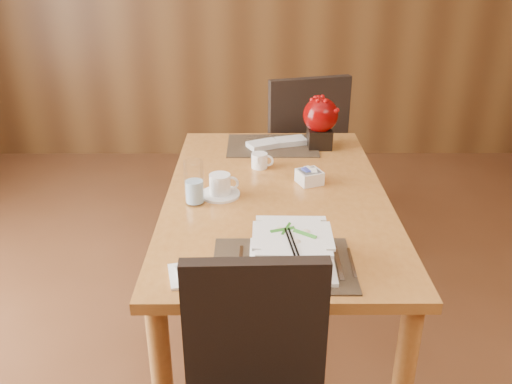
{
  "coord_description": "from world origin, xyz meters",
  "views": [
    {
      "loc": [
        -0.09,
        -1.42,
        1.7
      ],
      "look_at": [
        -0.09,
        0.35,
        0.87
      ],
      "focal_mm": 38.0,
      "sensor_mm": 36.0,
      "label": 1
    }
  ],
  "objects_px": {
    "water_glass": "(194,183)",
    "dining_table": "(276,213)",
    "coffee_cup": "(220,187)",
    "far_chair": "(300,149)",
    "berry_decor": "(320,120)",
    "bread_plate": "(192,274)",
    "soup_setting": "(292,249)",
    "sugar_caddy": "(309,177)",
    "creamer_jug": "(259,161)"
  },
  "relations": [
    {
      "from": "coffee_cup",
      "to": "creamer_jug",
      "type": "relative_size",
      "value": 1.71
    },
    {
      "from": "coffee_cup",
      "to": "bread_plate",
      "type": "height_order",
      "value": "coffee_cup"
    },
    {
      "from": "soup_setting",
      "to": "bread_plate",
      "type": "distance_m",
      "value": 0.32
    },
    {
      "from": "bread_plate",
      "to": "berry_decor",
      "type": "bearing_deg",
      "value": 65.43
    },
    {
      "from": "coffee_cup",
      "to": "creamer_jug",
      "type": "bearing_deg",
      "value": 61.22
    },
    {
      "from": "far_chair",
      "to": "dining_table",
      "type": "bearing_deg",
      "value": 63.9
    },
    {
      "from": "coffee_cup",
      "to": "creamer_jug",
      "type": "height_order",
      "value": "coffee_cup"
    },
    {
      "from": "dining_table",
      "to": "berry_decor",
      "type": "relative_size",
      "value": 5.87
    },
    {
      "from": "soup_setting",
      "to": "bread_plate",
      "type": "relative_size",
      "value": 2.0
    },
    {
      "from": "coffee_cup",
      "to": "bread_plate",
      "type": "xyz_separation_m",
      "value": [
        -0.06,
        -0.58,
        -0.03
      ]
    },
    {
      "from": "coffee_cup",
      "to": "sugar_caddy",
      "type": "relative_size",
      "value": 1.71
    },
    {
      "from": "creamer_jug",
      "to": "berry_decor",
      "type": "xyz_separation_m",
      "value": [
        0.3,
        0.26,
        0.11
      ]
    },
    {
      "from": "creamer_jug",
      "to": "sugar_caddy",
      "type": "height_order",
      "value": "creamer_jug"
    },
    {
      "from": "dining_table",
      "to": "coffee_cup",
      "type": "height_order",
      "value": "coffee_cup"
    },
    {
      "from": "creamer_jug",
      "to": "soup_setting",
      "type": "bearing_deg",
      "value": -69.8
    },
    {
      "from": "coffee_cup",
      "to": "far_chair",
      "type": "relative_size",
      "value": 0.16
    },
    {
      "from": "berry_decor",
      "to": "bread_plate",
      "type": "bearing_deg",
      "value": -114.57
    },
    {
      "from": "dining_table",
      "to": "sugar_caddy",
      "type": "bearing_deg",
      "value": 33.48
    },
    {
      "from": "coffee_cup",
      "to": "berry_decor",
      "type": "relative_size",
      "value": 0.63
    },
    {
      "from": "dining_table",
      "to": "water_glass",
      "type": "bearing_deg",
      "value": -163.46
    },
    {
      "from": "soup_setting",
      "to": "coffee_cup",
      "type": "bearing_deg",
      "value": 117.77
    },
    {
      "from": "soup_setting",
      "to": "dining_table",
      "type": "bearing_deg",
      "value": 94.12
    },
    {
      "from": "water_glass",
      "to": "far_chair",
      "type": "distance_m",
      "value": 1.2
    },
    {
      "from": "coffee_cup",
      "to": "water_glass",
      "type": "xyz_separation_m",
      "value": [
        -0.1,
        -0.07,
        0.05
      ]
    },
    {
      "from": "bread_plate",
      "to": "far_chair",
      "type": "height_order",
      "value": "far_chair"
    },
    {
      "from": "water_glass",
      "to": "dining_table",
      "type": "bearing_deg",
      "value": 16.54
    },
    {
      "from": "berry_decor",
      "to": "far_chair",
      "type": "distance_m",
      "value": 0.53
    },
    {
      "from": "water_glass",
      "to": "bread_plate",
      "type": "distance_m",
      "value": 0.52
    },
    {
      "from": "dining_table",
      "to": "sugar_caddy",
      "type": "relative_size",
      "value": 15.8
    },
    {
      "from": "sugar_caddy",
      "to": "creamer_jug",
      "type": "bearing_deg",
      "value": 140.5
    },
    {
      "from": "sugar_caddy",
      "to": "dining_table",
      "type": "bearing_deg",
      "value": -146.52
    },
    {
      "from": "berry_decor",
      "to": "water_glass",
      "type": "bearing_deg",
      "value": -131.67
    },
    {
      "from": "soup_setting",
      "to": "water_glass",
      "type": "relative_size",
      "value": 1.55
    },
    {
      "from": "water_glass",
      "to": "berry_decor",
      "type": "height_order",
      "value": "berry_decor"
    },
    {
      "from": "water_glass",
      "to": "berry_decor",
      "type": "distance_m",
      "value": 0.84
    },
    {
      "from": "sugar_caddy",
      "to": "soup_setting",
      "type": "bearing_deg",
      "value": -100.37
    },
    {
      "from": "dining_table",
      "to": "coffee_cup",
      "type": "relative_size",
      "value": 9.26
    },
    {
      "from": "coffee_cup",
      "to": "soup_setting",
      "type": "bearing_deg",
      "value": -63.39
    },
    {
      "from": "water_glass",
      "to": "far_chair",
      "type": "xyz_separation_m",
      "value": [
        0.5,
        1.06,
        -0.26
      ]
    },
    {
      "from": "coffee_cup",
      "to": "bread_plate",
      "type": "distance_m",
      "value": 0.58
    },
    {
      "from": "sugar_caddy",
      "to": "berry_decor",
      "type": "bearing_deg",
      "value": 78.43
    },
    {
      "from": "dining_table",
      "to": "coffee_cup",
      "type": "distance_m",
      "value": 0.27
    },
    {
      "from": "water_glass",
      "to": "sugar_caddy",
      "type": "height_order",
      "value": "water_glass"
    },
    {
      "from": "berry_decor",
      "to": "dining_table",
      "type": "bearing_deg",
      "value": -113.73
    },
    {
      "from": "sugar_caddy",
      "to": "coffee_cup",
      "type": "bearing_deg",
      "value": -162.0
    },
    {
      "from": "creamer_jug",
      "to": "berry_decor",
      "type": "bearing_deg",
      "value": 54.49
    },
    {
      "from": "soup_setting",
      "to": "water_glass",
      "type": "xyz_separation_m",
      "value": [
        -0.35,
        0.44,
        0.03
      ]
    },
    {
      "from": "berry_decor",
      "to": "coffee_cup",
      "type": "bearing_deg",
      "value": -129.74
    },
    {
      "from": "dining_table",
      "to": "bread_plate",
      "type": "height_order",
      "value": "bread_plate"
    },
    {
      "from": "creamer_jug",
      "to": "bread_plate",
      "type": "relative_size",
      "value": 0.69
    }
  ]
}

